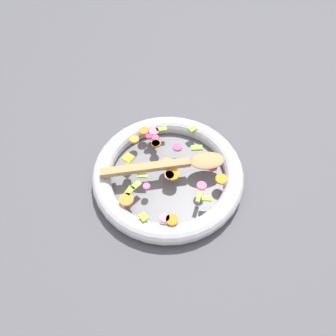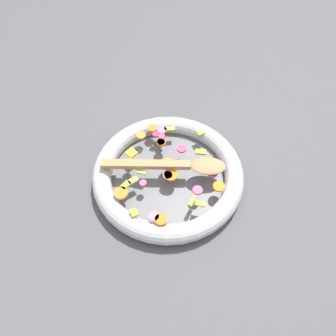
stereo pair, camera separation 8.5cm
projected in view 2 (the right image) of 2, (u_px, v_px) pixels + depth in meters
name	position (u px, v px, depth m)	size (l,w,h in m)	color
ground_plane	(168.00, 179.00, 0.89)	(4.00, 4.00, 0.00)	#4C4C51
skillet	(168.00, 174.00, 0.87)	(0.40, 0.40, 0.05)	slate
chopped_vegetables	(165.00, 167.00, 0.85)	(0.32, 0.30, 0.01)	orange
wooden_spoon	(177.00, 165.00, 0.84)	(0.06, 0.32, 0.01)	#A87F51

